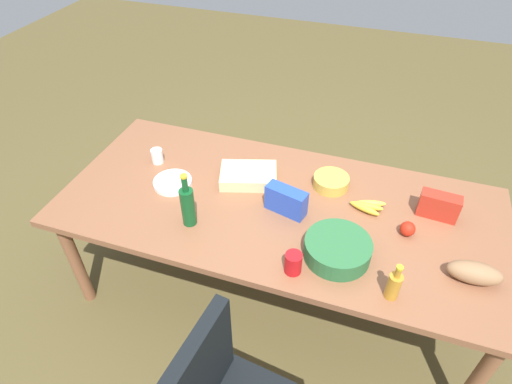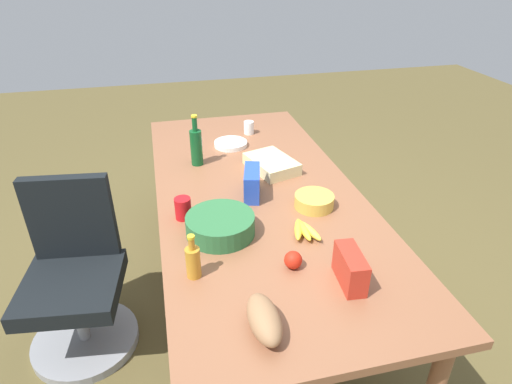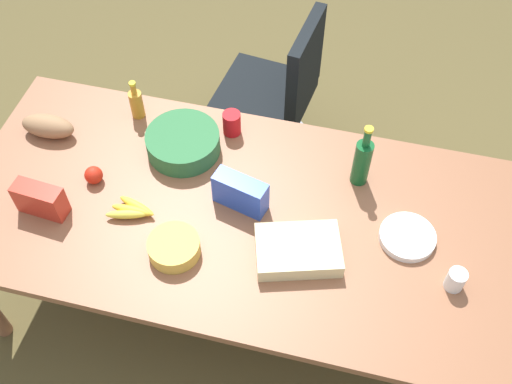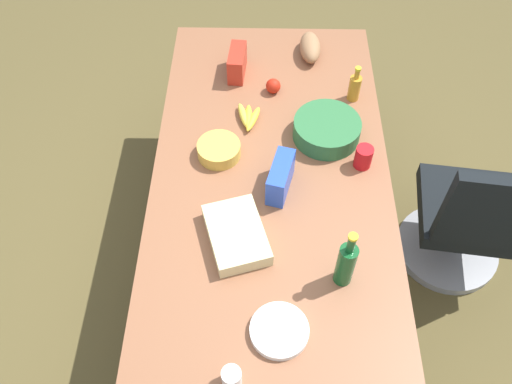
{
  "view_description": "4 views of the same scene",
  "coord_description": "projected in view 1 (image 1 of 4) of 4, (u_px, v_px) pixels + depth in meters",
  "views": [
    {
      "loc": [
        0.42,
        -1.65,
        2.3
      ],
      "look_at": [
        -0.14,
        0.01,
        0.79
      ],
      "focal_mm": 29.67,
      "sensor_mm": 36.0,
      "label": 1
    },
    {
      "loc": [
        2.01,
        -0.48,
        1.91
      ],
      "look_at": [
        0.07,
        -0.02,
        0.77
      ],
      "focal_mm": 30.32,
      "sensor_mm": 36.0,
      "label": 2
    },
    {
      "loc": [
        -0.36,
        1.35,
        2.74
      ],
      "look_at": [
        -0.01,
        -0.06,
        0.81
      ],
      "focal_mm": 42.55,
      "sensor_mm": 36.0,
      "label": 3
    },
    {
      "loc": [
        -1.4,
        0.04,
        2.63
      ],
      "look_at": [
        -0.04,
        0.07,
        0.82
      ],
      "focal_mm": 37.45,
      "sensor_mm": 36.0,
      "label": 4
    }
  ],
  "objects": [
    {
      "name": "ground_plane",
      "position": [
        275.0,
        287.0,
        2.79
      ],
      "size": [
        10.0,
        10.0,
        0.0
      ],
      "primitive_type": "plane",
      "color": "brown"
    },
    {
      "name": "conference_table",
      "position": [
        279.0,
        213.0,
        2.35
      ],
      "size": [
        2.4,
        1.08,
        0.74
      ],
      "color": "brown",
      "rests_on": "ground"
    },
    {
      "name": "red_solo_cup",
      "position": [
        293.0,
        263.0,
        1.93
      ],
      "size": [
        0.08,
        0.08,
        0.11
      ],
      "primitive_type": "cylinder",
      "rotation": [
        0.0,
        0.0,
        0.03
      ],
      "color": "red",
      "rests_on": "conference_table"
    },
    {
      "name": "apple_red",
      "position": [
        408.0,
        229.0,
        2.11
      ],
      "size": [
        0.08,
        0.08,
        0.08
      ],
      "primitive_type": "sphere",
      "rotation": [
        0.0,
        0.0,
        -0.04
      ],
      "color": "red",
      "rests_on": "conference_table"
    },
    {
      "name": "chip_bowl",
      "position": [
        331.0,
        182.0,
        2.4
      ],
      "size": [
        0.25,
        0.25,
        0.07
      ],
      "primitive_type": "cylinder",
      "rotation": [
        0.0,
        0.0,
        0.29
      ],
      "color": "gold",
      "rests_on": "conference_table"
    },
    {
      "name": "paper_plate_stack",
      "position": [
        173.0,
        182.0,
        2.42
      ],
      "size": [
        0.26,
        0.26,
        0.03
      ],
      "primitive_type": "cylinder",
      "rotation": [
        0.0,
        0.0,
        0.18
      ],
      "color": "white",
      "rests_on": "conference_table"
    },
    {
      "name": "salad_bowl",
      "position": [
        337.0,
        249.0,
        2.0
      ],
      "size": [
        0.33,
        0.33,
        0.1
      ],
      "primitive_type": "cylinder",
      "rotation": [
        0.0,
        0.0,
        0.02
      ],
      "color": "#2B6738",
      "rests_on": "conference_table"
    },
    {
      "name": "banana_bunch",
      "position": [
        367.0,
        206.0,
        2.26
      ],
      "size": [
        0.2,
        0.13,
        0.04
      ],
      "color": "yellow",
      "rests_on": "conference_table"
    },
    {
      "name": "bread_loaf",
      "position": [
        475.0,
        273.0,
        1.89
      ],
      "size": [
        0.24,
        0.12,
        0.1
      ],
      "primitive_type": "ellipsoid",
      "rotation": [
        0.0,
        0.0,
        0.03
      ],
      "color": "#966D48",
      "rests_on": "conference_table"
    },
    {
      "name": "sheet_cake",
      "position": [
        248.0,
        176.0,
        2.44
      ],
      "size": [
        0.37,
        0.3,
        0.07
      ],
      "primitive_type": "cube",
      "rotation": [
        0.0,
        0.0,
        0.3
      ],
      "color": "beige",
      "rests_on": "conference_table"
    },
    {
      "name": "chip_bag_red",
      "position": [
        439.0,
        206.0,
        2.19
      ],
      "size": [
        0.21,
        0.1,
        0.14
      ],
      "primitive_type": "cube",
      "rotation": [
        0.0,
        0.0,
        -0.08
      ],
      "color": "red",
      "rests_on": "conference_table"
    },
    {
      "name": "dressing_bottle",
      "position": [
        394.0,
        285.0,
        1.81
      ],
      "size": [
        0.06,
        0.06,
        0.2
      ],
      "color": "#C28425",
      "rests_on": "conference_table"
    },
    {
      "name": "chip_bag_blue",
      "position": [
        286.0,
        201.0,
        2.22
      ],
      "size": [
        0.23,
        0.13,
        0.15
      ],
      "primitive_type": "cube",
      "rotation": [
        0.0,
        0.0,
        -0.25
      ],
      "color": "blue",
      "rests_on": "conference_table"
    },
    {
      "name": "wine_bottle",
      "position": [
        188.0,
        205.0,
        2.12
      ],
      "size": [
        0.08,
        0.08,
        0.31
      ],
      "color": "#115023",
      "rests_on": "conference_table"
    },
    {
      "name": "paper_cup",
      "position": [
        157.0,
        156.0,
        2.57
      ],
      "size": [
        0.07,
        0.07,
        0.09
      ],
      "primitive_type": "cylinder",
      "rotation": [
        0.0,
        0.0,
        0.05
      ],
      "color": "white",
      "rests_on": "conference_table"
    }
  ]
}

